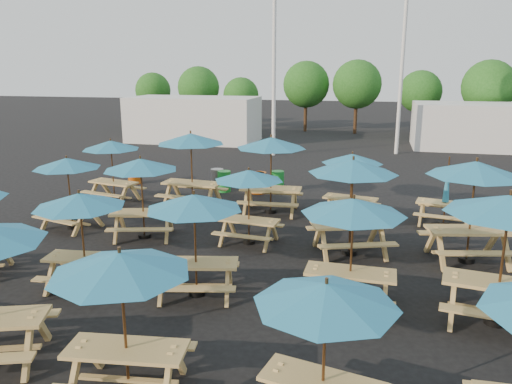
% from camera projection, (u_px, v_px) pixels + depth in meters
% --- Properties ---
extents(ground, '(120.00, 120.00, 0.00)m').
position_uv_depth(ground, '(243.00, 245.00, 13.38)').
color(ground, black).
rests_on(ground, ground).
extents(picnic_unit_2, '(2.35, 2.35, 2.13)m').
position_uv_depth(picnic_unit_2, '(67.00, 167.00, 14.34)').
color(picnic_unit_2, tan).
rests_on(picnic_unit_2, ground).
extents(picnic_unit_3, '(2.35, 2.35, 2.20)m').
position_uv_depth(picnic_unit_3, '(111.00, 149.00, 17.21)').
color(picnic_unit_3, tan).
rests_on(picnic_unit_3, ground).
extents(picnic_unit_5, '(2.09, 2.09, 2.12)m').
position_uv_depth(picnic_unit_5, '(80.00, 206.00, 10.38)').
color(picnic_unit_5, tan).
rests_on(picnic_unit_5, ground).
extents(picnic_unit_6, '(2.48, 2.48, 2.26)m').
position_uv_depth(picnic_unit_6, '(141.00, 169.00, 13.50)').
color(picnic_unit_6, tan).
rests_on(picnic_unit_6, ground).
extents(picnic_unit_7, '(2.43, 2.43, 2.53)m').
position_uv_depth(picnic_unit_7, '(191.00, 143.00, 16.57)').
color(picnic_unit_7, tan).
rests_on(picnic_unit_7, ground).
extents(picnic_unit_8, '(2.20, 2.20, 2.21)m').
position_uv_depth(picnic_unit_8, '(121.00, 271.00, 6.85)').
color(picnic_unit_8, tan).
rests_on(picnic_unit_8, ground).
extents(picnic_unit_9, '(2.34, 2.34, 2.20)m').
position_uv_depth(picnic_unit_9, '(194.00, 208.00, 10.00)').
color(picnic_unit_9, tan).
rests_on(picnic_unit_9, ground).
extents(picnic_unit_10, '(2.02, 2.02, 2.05)m').
position_uv_depth(picnic_unit_10, '(249.00, 180.00, 13.07)').
color(picnic_unit_10, tan).
rests_on(picnic_unit_10, ground).
extents(picnic_unit_11, '(2.34, 2.34, 2.50)m').
position_uv_depth(picnic_unit_11, '(271.00, 147.00, 15.85)').
color(picnic_unit_11, tan).
rests_on(picnic_unit_11, ground).
extents(picnic_unit_12, '(2.22, 2.22, 2.07)m').
position_uv_depth(picnic_unit_12, '(326.00, 303.00, 6.20)').
color(picnic_unit_12, tan).
rests_on(picnic_unit_12, ground).
extents(picnic_unit_13, '(2.07, 2.07, 2.25)m').
position_uv_depth(picnic_unit_13, '(353.00, 213.00, 9.48)').
color(picnic_unit_13, tan).
rests_on(picnic_unit_13, ground).
extents(picnic_unit_14, '(2.83, 2.83, 2.46)m').
position_uv_depth(picnic_unit_14, '(353.00, 172.00, 12.24)').
color(picnic_unit_14, tan).
rests_on(picnic_unit_14, ground).
extents(picnic_unit_15, '(2.21, 2.21, 2.09)m').
position_uv_depth(picnic_unit_15, '(352.00, 162.00, 15.24)').
color(picnic_unit_15, tan).
rests_on(picnic_unit_15, ground).
extents(picnic_unit_17, '(2.57, 2.57, 2.50)m').
position_uv_depth(picnic_unit_17, '(509.00, 212.00, 8.76)').
color(picnic_unit_17, tan).
rests_on(picnic_unit_17, ground).
extents(picnic_unit_18, '(2.70, 2.70, 2.53)m').
position_uv_depth(picnic_unit_18, '(475.00, 175.00, 11.70)').
color(picnic_unit_18, tan).
rests_on(picnic_unit_18, ground).
extents(picnic_unit_19, '(1.89, 1.73, 2.09)m').
position_uv_depth(picnic_unit_19, '(446.00, 197.00, 14.88)').
color(picnic_unit_19, tan).
rests_on(picnic_unit_19, ground).
extents(waste_bin_0, '(0.50, 0.50, 0.80)m').
position_uv_depth(waste_bin_0, '(134.00, 174.00, 20.33)').
color(waste_bin_0, '#C44D0B').
rests_on(waste_bin_0, ground).
extents(waste_bin_1, '(0.50, 0.50, 0.80)m').
position_uv_depth(waste_bin_1, '(217.00, 179.00, 19.42)').
color(waste_bin_1, gray).
rests_on(waste_bin_1, ground).
extents(waste_bin_2, '(0.50, 0.50, 0.80)m').
position_uv_depth(waste_bin_2, '(224.00, 181.00, 19.03)').
color(waste_bin_2, '#198B2D').
rests_on(waste_bin_2, ground).
extents(waste_bin_3, '(0.50, 0.50, 0.80)m').
position_uv_depth(waste_bin_3, '(258.00, 183.00, 18.75)').
color(waste_bin_3, '#C44D0B').
rests_on(waste_bin_3, ground).
extents(waste_bin_4, '(0.50, 0.50, 0.80)m').
position_uv_depth(waste_bin_4, '(260.00, 183.00, 18.82)').
color(waste_bin_4, '#C44D0B').
rests_on(waste_bin_4, ground).
extents(waste_bin_5, '(0.50, 0.50, 0.80)m').
position_uv_depth(waste_bin_5, '(278.00, 181.00, 19.03)').
color(waste_bin_5, '#198B2D').
rests_on(waste_bin_5, ground).
extents(mast_0, '(0.20, 0.20, 12.00)m').
position_uv_depth(mast_0, '(274.00, 40.00, 25.58)').
color(mast_0, silver).
rests_on(mast_0, ground).
extents(mast_1, '(0.20, 0.20, 12.00)m').
position_uv_depth(mast_1, '(404.00, 40.00, 26.01)').
color(mast_1, silver).
rests_on(mast_1, ground).
extents(event_tent_0, '(8.00, 4.00, 2.80)m').
position_uv_depth(event_tent_0, '(194.00, 119.00, 31.82)').
color(event_tent_0, silver).
rests_on(event_tent_0, ground).
extents(event_tent_1, '(7.00, 4.00, 2.60)m').
position_uv_depth(event_tent_1, '(476.00, 126.00, 28.98)').
color(event_tent_1, silver).
rests_on(event_tent_1, ground).
extents(tree_0, '(2.80, 2.80, 4.24)m').
position_uv_depth(tree_0, '(153.00, 90.00, 39.67)').
color(tree_0, '#382314').
rests_on(tree_0, ground).
extents(tree_1, '(3.11, 3.11, 4.72)m').
position_uv_depth(tree_1, '(199.00, 87.00, 37.35)').
color(tree_1, '#382314').
rests_on(tree_1, ground).
extents(tree_2, '(2.59, 2.59, 3.93)m').
position_uv_depth(tree_2, '(241.00, 95.00, 36.49)').
color(tree_2, '#382314').
rests_on(tree_2, ground).
extents(tree_3, '(3.36, 3.36, 5.09)m').
position_uv_depth(tree_3, '(306.00, 84.00, 36.27)').
color(tree_3, '#382314').
rests_on(tree_3, ground).
extents(tree_4, '(3.41, 3.41, 5.17)m').
position_uv_depth(tree_4, '(357.00, 84.00, 35.00)').
color(tree_4, '#382314').
rests_on(tree_4, ground).
extents(tree_5, '(2.94, 2.94, 4.45)m').
position_uv_depth(tree_5, '(420.00, 92.00, 34.55)').
color(tree_5, '#382314').
rests_on(tree_5, ground).
extents(tree_6, '(3.38, 3.38, 5.13)m').
position_uv_depth(tree_6, '(489.00, 87.00, 31.86)').
color(tree_6, '#382314').
rests_on(tree_6, ground).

